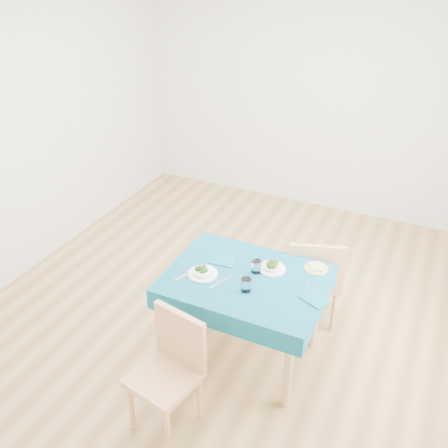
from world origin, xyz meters
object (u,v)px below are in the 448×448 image
at_px(chair_near, 163,370).
at_px(side_plate, 316,268).
at_px(table, 245,318).
at_px(chair_far, 314,263).
at_px(bowl_near, 203,271).
at_px(bowl_far, 272,266).

distance_m(chair_near, side_plate, 1.33).
xyz_separation_m(table, side_plate, (0.43, 0.32, 0.38)).
relative_size(chair_far, bowl_near, 5.07).
bearing_deg(side_plate, chair_near, -119.84).
xyz_separation_m(bowl_far, side_plate, (0.29, 0.15, -0.03)).
relative_size(table, side_plate, 6.40).
xyz_separation_m(bowl_near, bowl_far, (0.43, 0.27, -0.00)).
bearing_deg(bowl_near, side_plate, 30.18).
distance_m(chair_near, bowl_far, 1.09).
bearing_deg(table, bowl_far, 51.84).
height_order(table, bowl_near, bowl_near).
distance_m(bowl_near, bowl_far, 0.51).
relative_size(chair_far, side_plate, 6.30).
xyz_separation_m(chair_near, bowl_near, (-0.08, 0.71, 0.29)).
height_order(chair_near, chair_far, chair_far).
height_order(chair_near, bowl_near, chair_near).
xyz_separation_m(table, bowl_far, (0.14, 0.17, 0.41)).
xyz_separation_m(chair_far, side_plate, (0.10, -0.36, 0.21)).
bearing_deg(table, side_plate, 36.74).
relative_size(table, chair_near, 1.13).
bearing_deg(bowl_near, chair_near, -83.93).
bearing_deg(side_plate, bowl_near, -149.82).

